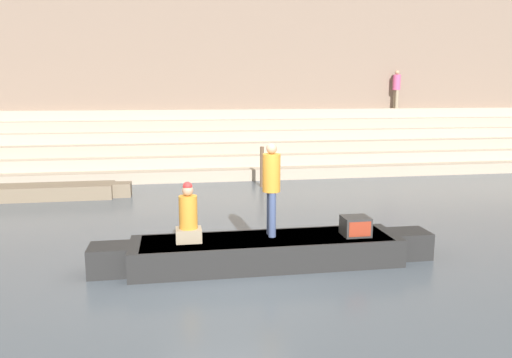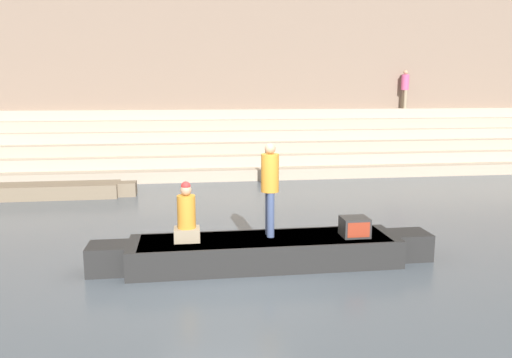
% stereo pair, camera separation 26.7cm
% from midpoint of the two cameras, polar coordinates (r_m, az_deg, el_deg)
% --- Properties ---
extents(ground_plane, '(120.00, 120.00, 0.00)m').
position_cam_midpoint_polar(ground_plane, '(9.29, -2.51, -10.18)').
color(ground_plane, '#4C5660').
extents(ghat_steps, '(36.00, 4.15, 2.41)m').
position_cam_midpoint_polar(ghat_steps, '(20.19, -5.64, 3.42)').
color(ghat_steps, tan).
rests_on(ghat_steps, ground).
extents(back_wall, '(34.20, 1.28, 7.27)m').
position_cam_midpoint_polar(back_wall, '(22.14, -6.00, 11.10)').
color(back_wall, '#7F6B5B').
rests_on(back_wall, ground).
extents(rowboat_main, '(6.39, 1.32, 0.52)m').
position_cam_midpoint_polar(rowboat_main, '(9.39, 1.85, -8.18)').
color(rowboat_main, black).
rests_on(rowboat_main, ground).
extents(person_standing, '(0.33, 0.33, 1.75)m').
position_cam_midpoint_polar(person_standing, '(9.23, 2.43, -0.43)').
color(person_standing, '#3D4C75').
rests_on(person_standing, rowboat_main).
extents(person_rowing, '(0.46, 0.36, 1.10)m').
position_cam_midpoint_polar(person_rowing, '(9.09, -7.11, -4.35)').
color(person_rowing, gray).
rests_on(person_rowing, rowboat_main).
extents(tv_set, '(0.50, 0.46, 0.36)m').
position_cam_midpoint_polar(tv_set, '(9.59, 12.00, -5.36)').
color(tv_set, '#2D2D2D').
rests_on(tv_set, rowboat_main).
extents(moored_boat_shore, '(4.84, 1.02, 0.42)m').
position_cam_midpoint_polar(moored_boat_shore, '(16.25, -21.58, -1.20)').
color(moored_boat_shore, '#756651').
rests_on(moored_boat_shore, ground).
extents(mooring_post, '(0.13, 0.13, 1.36)m').
position_cam_midpoint_polar(mooring_post, '(16.67, 1.73, 1.38)').
color(mooring_post, brown).
rests_on(mooring_post, ground).
extents(person_on_steps, '(0.34, 0.34, 1.66)m').
position_cam_midpoint_polar(person_on_steps, '(23.32, 16.97, 10.08)').
color(person_on_steps, gray).
rests_on(person_on_steps, ghat_steps).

